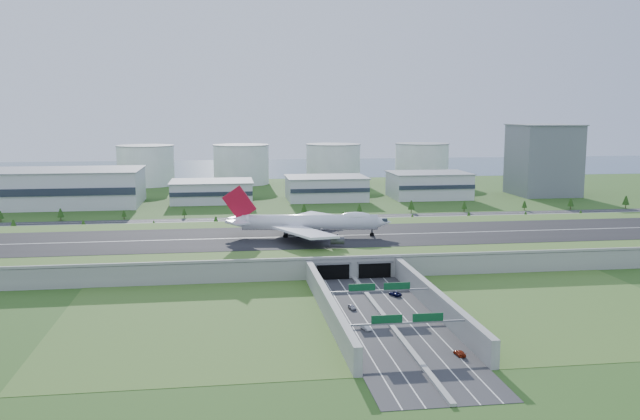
{
  "coord_description": "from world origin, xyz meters",
  "views": [
    {
      "loc": [
        -50.79,
        -310.2,
        67.3
      ],
      "look_at": [
        -1.61,
        35.0,
        15.43
      ],
      "focal_mm": 38.0,
      "sensor_mm": 36.0,
      "label": 1
    }
  ],
  "objects": [
    {
      "name": "hangar_mid_a",
      "position": [
        -60.0,
        190.0,
        7.5
      ],
      "size": [
        58.0,
        42.0,
        15.0
      ],
      "primitive_type": "cube",
      "color": "silver",
      "rests_on": "ground"
    },
    {
      "name": "hangar_mid_c",
      "position": [
        105.0,
        190.0,
        9.5
      ],
      "size": [
        58.0,
        42.0,
        19.0
      ],
      "primitive_type": "cube",
      "color": "silver",
      "rests_on": "ground"
    },
    {
      "name": "underpass_road",
      "position": [
        0.0,
        -99.42,
        3.43
      ],
      "size": [
        38.8,
        120.4,
        8.0
      ],
      "color": "#28282B",
      "rests_on": "ground"
    },
    {
      "name": "sign_gantry_far",
      "position": [
        0.0,
        -130.04,
        6.95
      ],
      "size": [
        38.7,
        0.7,
        9.8
      ],
      "color": "gray",
      "rests_on": "ground"
    },
    {
      "name": "fuel_tank_a",
      "position": [
        -120.0,
        310.0,
        17.5
      ],
      "size": [
        50.0,
        50.0,
        35.0
      ],
      "primitive_type": "cylinder",
      "color": "silver",
      "rests_on": "ground"
    },
    {
      "name": "boeing_747",
      "position": [
        -12.01,
        0.65,
        14.94
      ],
      "size": [
        79.45,
        74.67,
        24.62
      ],
      "rotation": [
        0.0,
        0.0,
        -0.13
      ],
      "color": "white",
      "rests_on": "airfield_deck"
    },
    {
      "name": "fuel_tank_b",
      "position": [
        -35.0,
        310.0,
        17.5
      ],
      "size": [
        50.0,
        50.0,
        35.0
      ],
      "primitive_type": "cylinder",
      "color": "silver",
      "rests_on": "ground"
    },
    {
      "name": "car_7",
      "position": [
        -20.94,
        101.82,
        0.96
      ],
      "size": [
        5.99,
        2.97,
        1.67
      ],
      "primitive_type": "imported",
      "rotation": [
        0.0,
        0.0,
        -1.46
      ],
      "color": "white",
      "rests_on": "ground"
    },
    {
      "name": "car_5",
      "position": [
        15.33,
        104.24,
        0.79
      ],
      "size": [
        4.24,
        2.12,
        1.33
      ],
      "primitive_type": "imported",
      "rotation": [
        0.0,
        0.0,
        -1.39
      ],
      "color": "black",
      "rests_on": "ground"
    },
    {
      "name": "sign_gantry_near",
      "position": [
        0.0,
        -95.04,
        6.95
      ],
      "size": [
        38.7,
        0.7,
        9.8
      ],
      "color": "gray",
      "rests_on": "ground"
    },
    {
      "name": "car_1",
      "position": [
        -8.53,
        -113.43,
        0.93
      ],
      "size": [
        2.99,
        5.18,
        1.62
      ],
      "primitive_type": "imported",
      "rotation": [
        0.0,
        0.0,
        0.28
      ],
      "color": "silver",
      "rests_on": "ground"
    },
    {
      "name": "fuel_tank_c",
      "position": [
        50.0,
        310.0,
        17.5
      ],
      "size": [
        50.0,
        50.0,
        35.0
      ],
      "primitive_type": "cylinder",
      "color": "silver",
      "rests_on": "ground"
    },
    {
      "name": "hangar_mid_b",
      "position": [
        25.0,
        190.0,
        8.5
      ],
      "size": [
        58.0,
        42.0,
        17.0
      ],
      "primitive_type": "cube",
      "color": "silver",
      "rests_on": "ground"
    },
    {
      "name": "bay_water",
      "position": [
        0.0,
        480.0,
        0.03
      ],
      "size": [
        1200.0,
        260.0,
        0.06
      ],
      "primitive_type": "cube",
      "color": "#365268",
      "rests_on": "ground"
    },
    {
      "name": "car_2",
      "position": [
        10.03,
        -77.18,
        0.89
      ],
      "size": [
        4.64,
        6.11,
        1.54
      ],
      "primitive_type": "imported",
      "rotation": [
        0.0,
        0.0,
        3.57
      ],
      "color": "#0A0D36",
      "rests_on": "ground"
    },
    {
      "name": "north_expressway",
      "position": [
        0.0,
        95.0,
        0.06
      ],
      "size": [
        560.0,
        36.0,
        0.12
      ],
      "primitive_type": "cube",
      "color": "#28282B",
      "rests_on": "ground"
    },
    {
      "name": "ground",
      "position": [
        0.0,
        0.0,
        0.0
      ],
      "size": [
        1200.0,
        1200.0,
        0.0
      ],
      "primitive_type": "plane",
      "color": "#225119",
      "rests_on": "ground"
    },
    {
      "name": "car_3",
      "position": [
        12.55,
        -138.84,
        0.85
      ],
      "size": [
        2.58,
        5.2,
        1.45
      ],
      "primitive_type": "imported",
      "rotation": [
        0.0,
        0.0,
        3.25
      ],
      "color": "maroon",
      "rests_on": "ground"
    },
    {
      "name": "airfield_deck",
      "position": [
        0.0,
        -0.09,
        4.12
      ],
      "size": [
        520.0,
        100.0,
        9.2
      ],
      "color": "gray",
      "rests_on": "ground"
    },
    {
      "name": "fuel_tank_d",
      "position": [
        135.0,
        310.0,
        17.5
      ],
      "size": [
        50.0,
        50.0,
        35.0
      ],
      "primitive_type": "cylinder",
      "color": "silver",
      "rests_on": "ground"
    },
    {
      "name": "car_6",
      "position": [
        159.07,
        84.3,
        0.82
      ],
      "size": [
        5.5,
        3.84,
        1.4
      ],
      "primitive_type": "imported",
      "rotation": [
        0.0,
        0.0,
        1.91
      ],
      "color": "silver",
      "rests_on": "ground"
    },
    {
      "name": "hangar_west",
      "position": [
        -170.0,
        185.0,
        12.5
      ],
      "size": [
        120.0,
        60.0,
        25.0
      ],
      "primitive_type": "cube",
      "color": "silver",
      "rests_on": "ground"
    },
    {
      "name": "office_tower",
      "position": [
        200.0,
        195.0,
        27.5
      ],
      "size": [
        46.0,
        46.0,
        55.0
      ],
      "primitive_type": "cube",
      "color": "slate",
      "rests_on": "ground"
    },
    {
      "name": "car_0",
      "position": [
        -8.65,
        -91.51,
        0.92
      ],
      "size": [
        2.6,
        4.94,
        1.6
      ],
      "primitive_type": "imported",
      "rotation": [
        0.0,
        0.0,
        0.16
      ],
      "color": "#B7B5BA",
      "rests_on": "ground"
    },
    {
      "name": "tree_row",
      "position": [
        -4.23,
        96.17,
        4.58
      ],
      "size": [
        496.83,
        48.71,
        8.45
      ],
      "color": "#3D2819",
      "rests_on": "ground"
    }
  ]
}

